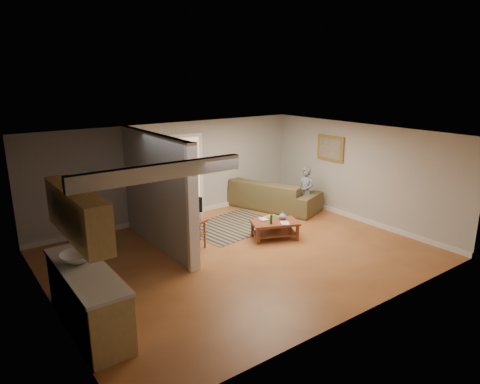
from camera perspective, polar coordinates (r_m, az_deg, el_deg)
name	(u,v)px	position (r m, az deg, el deg)	size (l,w,h in m)	color
ground	(241,254)	(9.14, 0.17, -8.26)	(7.50, 7.50, 0.00)	brown
room_shell	(185,191)	(8.45, -7.38, 0.10)	(7.54, 6.02, 2.52)	#A5A39E
area_rug	(233,226)	(10.75, -0.98, -4.50)	(2.30, 1.68, 0.01)	black
sofa	(270,207)	(12.23, 4.02, -2.06)	(2.77, 1.08, 0.81)	#453A22
coffee_table	(275,225)	(9.90, 4.72, -4.41)	(1.21, 0.98, 0.62)	#5F2D16
tv_console	(184,220)	(9.43, -7.47, -3.71)	(0.79, 1.12, 0.91)	#5F2D16
speaker_left	(197,220)	(9.71, -5.76, -3.76)	(0.10, 0.10, 0.99)	black
speaker_right	(143,210)	(10.73, -12.81, -2.30)	(0.09, 0.09, 0.95)	black
toy_basket	(272,223)	(10.46, 4.34, -4.16)	(0.46, 0.46, 0.41)	#A68548
child	(305,214)	(11.80, 8.61, -2.86)	(0.47, 0.31, 1.29)	slate
toddler	(174,221)	(11.21, -8.77, -3.87)	(0.41, 0.32, 0.85)	#1B1C39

